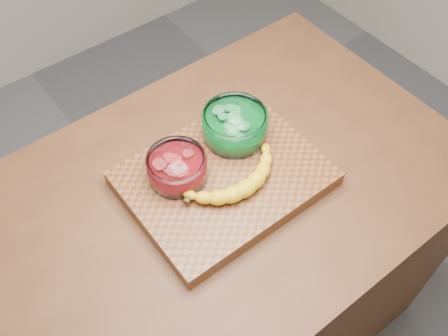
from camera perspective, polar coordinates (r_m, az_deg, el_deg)
ground at (r=2.00m, az=0.00°, el=-16.88°), size 3.50×3.50×0.00m
counter at (r=1.59m, az=0.00°, el=-11.21°), size 1.20×0.80×0.90m
cutting_board at (r=1.19m, az=0.00°, el=-1.17°), size 0.45×0.35×0.04m
bowl_red at (r=1.14m, az=-5.40°, el=0.05°), size 0.14×0.14×0.06m
bowl_green at (r=1.22m, az=1.23°, el=4.88°), size 0.16×0.16×0.07m
banana at (r=1.14m, az=1.52°, el=-1.34°), size 0.28×0.13×0.04m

